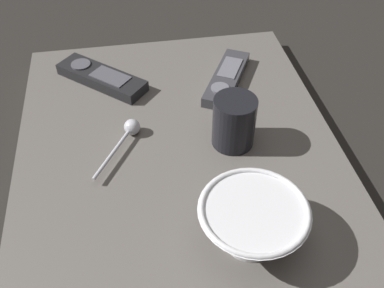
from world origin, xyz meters
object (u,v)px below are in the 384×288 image
teaspoon (129,131)px  tv_remote_far (101,77)px  coffee_mug (234,122)px  tv_remote_near (227,78)px  cereal_bowl (252,222)px

teaspoon → tv_remote_far: (-0.04, 0.17, -0.00)m
tv_remote_far → teaspoon: bearing=-75.7°
coffee_mug → tv_remote_near: 0.17m
coffee_mug → tv_remote_far: coffee_mug is taller
coffee_mug → tv_remote_near: coffee_mug is taller
cereal_bowl → coffee_mug: (0.02, 0.20, 0.00)m
coffee_mug → teaspoon: coffee_mug is taller
cereal_bowl → coffee_mug: coffee_mug is taller
tv_remote_near → tv_remote_far: bearing=169.7°
coffee_mug → teaspoon: bearing=166.7°
teaspoon → tv_remote_far: bearing=104.3°
tv_remote_near → tv_remote_far: size_ratio=1.01×
cereal_bowl → tv_remote_near: (0.05, 0.36, -0.03)m
teaspoon → tv_remote_near: bearing=32.1°
cereal_bowl → tv_remote_far: cereal_bowl is taller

